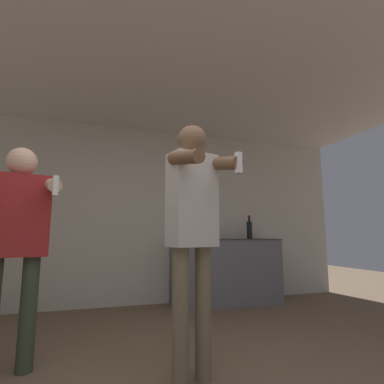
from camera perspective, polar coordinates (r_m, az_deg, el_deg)
wall_back at (r=4.43m, az=-12.90°, el=-4.03°), size 7.00×0.06×2.55m
ceiling_slab at (r=3.32m, az=-9.79°, el=20.92°), size 7.00×3.50×0.05m
counter at (r=4.48m, az=6.39°, el=-14.71°), size 1.55×0.63×0.91m
bottle_red_label at (r=4.35m, az=0.59°, el=-7.81°), size 0.08×0.08×0.22m
bottle_amber_bourbon at (r=4.69m, az=10.88°, el=-6.98°), size 0.09×0.09×0.36m
bottle_tall_gin at (r=4.47m, az=4.97°, el=-7.68°), size 0.07×0.07×0.24m
person_woman_foreground at (r=2.11m, az=0.18°, el=-5.17°), size 0.48×0.51×1.76m
person_man_side at (r=2.56m, az=-30.44°, el=-6.38°), size 0.57×0.53×1.62m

